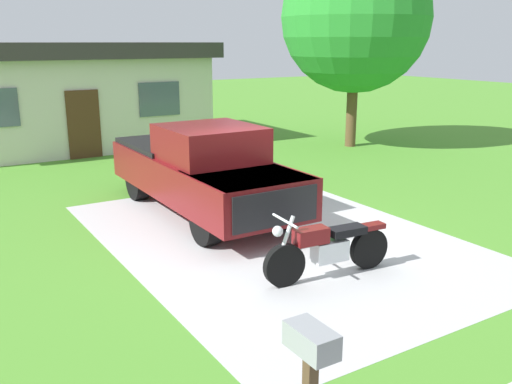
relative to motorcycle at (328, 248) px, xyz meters
The scene contains 7 objects.
ground_plane 1.96m from the motorcycle, 80.62° to the left, with size 80.00×80.00×0.00m, color #4E8F2D.
driveway_pad 1.96m from the motorcycle, 80.62° to the left, with size 5.71×8.12×0.01m, color #BABABA.
motorcycle is the anchor object (origin of this frame).
pickup_truck 4.13m from the motorcycle, 91.68° to the left, with size 2.00×5.63×1.90m.
mailbox 3.98m from the motorcycle, 131.01° to the right, with size 0.26×0.48×1.26m.
shade_tree 12.04m from the motorcycle, 47.27° to the left, with size 4.93×4.93×6.76m.
neighbor_house 13.76m from the motorcycle, 92.78° to the left, with size 9.60×5.60×3.50m.
Camera 1 is at (-5.44, -8.11, 3.52)m, focal length 39.08 mm.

